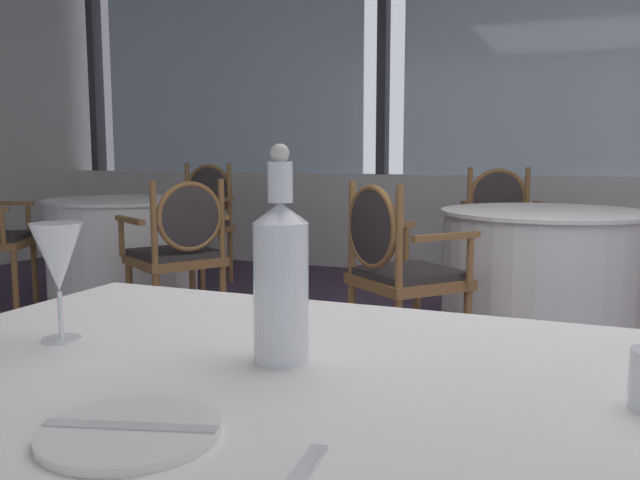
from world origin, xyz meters
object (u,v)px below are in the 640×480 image
object	(u,v)px
wine_glass	(58,259)
dining_chair_0_0	(395,261)
water_bottle	(281,276)
dining_chair_2_2	(180,244)
dining_chair_2_0	(201,214)
dining_chair_0_2	(501,224)
side_plate	(130,431)

from	to	relation	value
wine_glass	dining_chair_0_0	distance (m)	2.23
water_bottle	wine_glass	bearing A→B (deg)	-174.48
dining_chair_2_2	wine_glass	bearing A→B (deg)	151.53
dining_chair_2_0	dining_chair_2_2	bearing A→B (deg)	29.86
dining_chair_0_2	dining_chair_2_0	xyz separation A→B (m)	(-2.32, -0.13, 0.00)
water_bottle	dining_chair_2_0	distance (m)	4.47
water_bottle	dining_chair_2_0	bearing A→B (deg)	123.65
side_plate	water_bottle	xyz separation A→B (m)	(0.04, 0.31, 0.13)
dining_chair_2_0	dining_chair_2_2	xyz separation A→B (m)	(0.75, -1.42, -0.03)
dining_chair_0_2	dining_chair_2_0	distance (m)	2.32
dining_chair_2_2	dining_chair_0_2	bearing A→B (deg)	-103.31
side_plate	water_bottle	bearing A→B (deg)	82.63
wine_glass	dining_chair_0_2	distance (m)	3.90
dining_chair_2_2	dining_chair_2_0	bearing A→B (deg)	-30.14
wine_glass	dining_chair_2_0	bearing A→B (deg)	119.01
wine_glass	dining_chair_0_0	size ratio (longest dim) A/B	0.22
dining_chair_0_2	water_bottle	bearing A→B (deg)	-18.22
side_plate	dining_chair_0_2	size ratio (longest dim) A/B	0.22
side_plate	dining_chair_0_2	xyz separation A→B (m)	(-0.11, 4.16, -0.18)
side_plate	dining_chair_0_0	world-z (taller)	dining_chair_0_0
dining_chair_0_0	wine_glass	bearing A→B (deg)	-139.42
dining_chair_0_0	dining_chair_0_2	world-z (taller)	dining_chair_0_2
side_plate	dining_chair_2_0	size ratio (longest dim) A/B	0.21
dining_chair_2_0	dining_chair_2_2	world-z (taller)	dining_chair_2_0
wine_glass	dining_chair_2_0	distance (m)	4.30
dining_chair_0_0	dining_chair_2_0	bearing A→B (deg)	92.34
dining_chair_0_0	dining_chair_0_2	bearing A→B (deg)	30.02
dining_chair_0_0	dining_chair_2_2	size ratio (longest dim) A/B	1.01
side_plate	dining_chair_0_0	xyz separation A→B (m)	(-0.39, 2.48, -0.21)
dining_chair_0_0	dining_chair_2_2	world-z (taller)	dining_chair_0_0
side_plate	dining_chair_2_0	world-z (taller)	dining_chair_2_0
dining_chair_2_2	dining_chair_0_0	bearing A→B (deg)	-153.62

